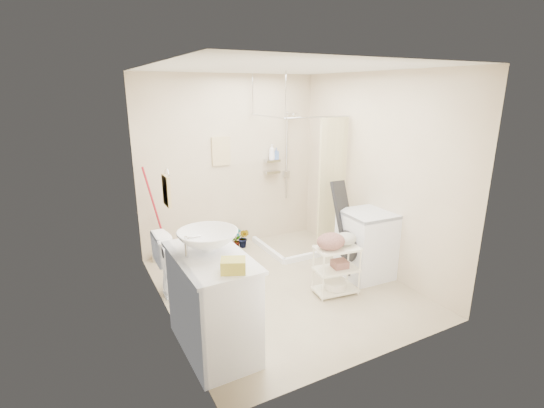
{
  "coord_description": "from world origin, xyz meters",
  "views": [
    {
      "loc": [
        -2.19,
        -3.88,
        2.38
      ],
      "look_at": [
        -0.0,
        0.25,
        1.01
      ],
      "focal_mm": 26.0,
      "sensor_mm": 36.0,
      "label": 1
    }
  ],
  "objects_px": {
    "toilet": "(188,260)",
    "laundry_rack": "(336,266)",
    "vanity": "(212,303)",
    "washing_machine": "(367,244)"
  },
  "relations": [
    {
      "from": "toilet",
      "to": "laundry_rack",
      "type": "height_order",
      "value": "toilet"
    },
    {
      "from": "vanity",
      "to": "washing_machine",
      "type": "height_order",
      "value": "vanity"
    },
    {
      "from": "washing_machine",
      "to": "toilet",
      "type": "bearing_deg",
      "value": 165.6
    },
    {
      "from": "toilet",
      "to": "laundry_rack",
      "type": "relative_size",
      "value": 1.1
    },
    {
      "from": "laundry_rack",
      "to": "vanity",
      "type": "bearing_deg",
      "value": -161.46
    },
    {
      "from": "toilet",
      "to": "washing_machine",
      "type": "distance_m",
      "value": 2.29
    },
    {
      "from": "vanity",
      "to": "laundry_rack",
      "type": "height_order",
      "value": "vanity"
    },
    {
      "from": "laundry_rack",
      "to": "toilet",
      "type": "bearing_deg",
      "value": 157.67
    },
    {
      "from": "washing_machine",
      "to": "vanity",
      "type": "bearing_deg",
      "value": -164.12
    },
    {
      "from": "vanity",
      "to": "toilet",
      "type": "relative_size",
      "value": 1.38
    }
  ]
}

